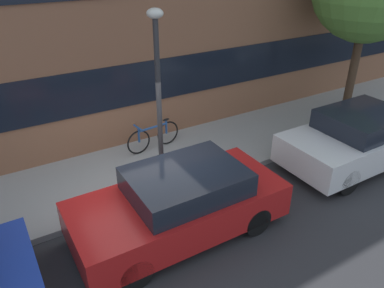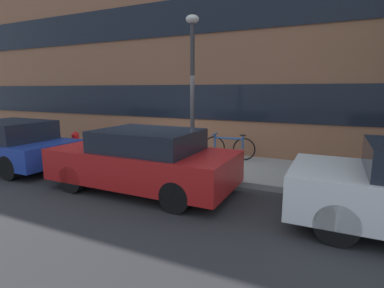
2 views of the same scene
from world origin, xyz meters
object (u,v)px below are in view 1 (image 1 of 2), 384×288
object	(u,v)px
parked_car_red	(180,203)
lamp_post	(158,80)
parked_car_white	(357,138)
bicycle	(153,136)

from	to	relation	value
parked_car_red	lamp_post	distance (m)	2.49
parked_car_red	parked_car_white	xyz separation A→B (m)	(5.03, -0.00, 0.03)
parked_car_red	parked_car_white	size ratio (longest dim) A/B	1.04
lamp_post	bicycle	bearing A→B (deg)	71.31
bicycle	lamp_post	xyz separation A→B (m)	(-0.49, -1.46, 2.02)
parked_car_red	parked_car_white	bearing A→B (deg)	-180.00
parked_car_white	bicycle	world-z (taller)	parked_car_white
lamp_post	parked_car_red	bearing A→B (deg)	-104.40
parked_car_red	parked_car_white	distance (m)	5.03
lamp_post	parked_car_white	bearing A→B (deg)	-19.06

